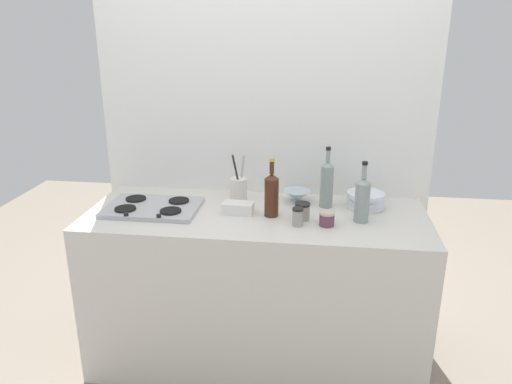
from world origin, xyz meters
TOP-DOWN VIEW (x-y plane):
  - ground_plane at (0.00, 0.00)m, footprint 6.00×6.00m
  - counter_block at (0.00, 0.00)m, footprint 1.80×0.70m
  - backsplash_panel at (0.00, 0.38)m, footprint 1.90×0.06m
  - stovetop_hob at (-0.56, -0.02)m, footprint 0.49×0.35m
  - plate_stack at (0.58, 0.16)m, footprint 0.21×0.21m
  - wine_bottle_leftmost at (0.37, 0.15)m, footprint 0.07×0.07m
  - wine_bottle_mid_left at (0.54, -0.04)m, footprint 0.07×0.07m
  - wine_bottle_mid_right at (0.08, -0.02)m, footprint 0.07×0.07m
  - mixing_bowl at (0.21, 0.20)m, footprint 0.15×0.15m
  - butter_dish at (-0.10, -0.01)m, footprint 0.16×0.09m
  - utensil_crock at (-0.12, 0.16)m, footprint 0.09×0.09m
  - condiment_jar_front at (0.25, -0.05)m, footprint 0.08×0.08m
  - condiment_jar_rear at (0.37, -0.11)m, footprint 0.08×0.08m
  - condiment_jar_spare at (0.23, -0.14)m, footprint 0.06×0.06m

SIDE VIEW (x-z plane):
  - ground_plane at x=0.00m, z-range 0.00..0.00m
  - counter_block at x=0.00m, z-range 0.00..0.90m
  - stovetop_hob at x=-0.56m, z-range 0.89..0.93m
  - butter_dish at x=-0.10m, z-range 0.90..0.96m
  - condiment_jar_rear at x=0.37m, z-range 0.90..0.97m
  - mixing_bowl at x=0.21m, z-range 0.90..0.97m
  - plate_stack at x=0.58m, z-range 0.90..0.99m
  - condiment_jar_front at x=0.25m, z-range 0.90..0.99m
  - condiment_jar_spare at x=0.23m, z-range 0.90..0.99m
  - utensil_crock at x=-0.12m, z-range 0.83..1.12m
  - wine_bottle_mid_right at x=0.08m, z-range 0.86..1.18m
  - wine_bottle_mid_left at x=0.54m, z-range 0.86..1.18m
  - wine_bottle_leftmost at x=0.37m, z-range 0.87..1.20m
  - backsplash_panel at x=0.00m, z-range 0.00..2.12m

